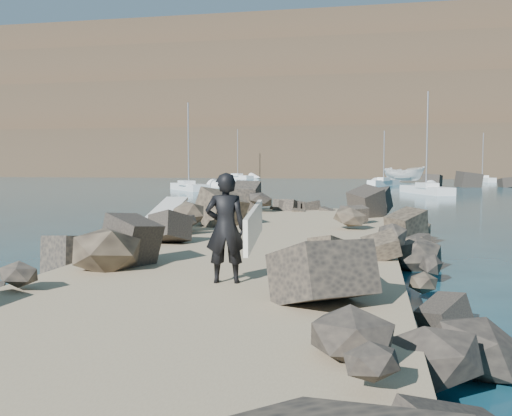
# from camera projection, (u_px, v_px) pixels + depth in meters

# --- Properties ---
(ground) EXTENTS (800.00, 800.00, 0.00)m
(ground) POSITION_uv_depth(u_px,v_px,m) (264.00, 268.00, 13.54)
(ground) COLOR #0F384C
(ground) RESTS_ON ground
(jetty) EXTENTS (6.00, 26.00, 0.60)m
(jetty) POSITION_uv_depth(u_px,v_px,m) (246.00, 270.00, 11.56)
(jetty) COLOR #8C7759
(jetty) RESTS_ON ground
(riprap_left) EXTENTS (2.60, 22.00, 1.00)m
(riprap_left) POSITION_uv_depth(u_px,v_px,m) (123.00, 253.00, 12.61)
(riprap_left) COLOR black
(riprap_left) RESTS_ON ground
(riprap_right) EXTENTS (2.60, 22.00, 1.00)m
(riprap_right) POSITION_uv_depth(u_px,v_px,m) (392.00, 261.00, 11.46)
(riprap_right) COLOR black
(riprap_right) RESTS_ON ground
(headland) EXTENTS (360.00, 140.00, 32.00)m
(headland) POSITION_uv_depth(u_px,v_px,m) (399.00, 119.00, 166.70)
(headland) COLOR #2D4919
(headland) RESTS_ON ground
(surfboard_resting) EXTENTS (0.83, 2.68, 0.09)m
(surfboard_resting) POSITION_uv_depth(u_px,v_px,m) (165.00, 215.00, 15.95)
(surfboard_resting) COLOR silver
(surfboard_resting) RESTS_ON riprap_left
(boat_imported) EXTENTS (6.15, 3.59, 2.23)m
(boat_imported) POSITION_uv_depth(u_px,v_px,m) (404.00, 174.00, 80.92)
(boat_imported) COLOR silver
(boat_imported) RESTS_ON ground
(surfer_with_board) EXTENTS (0.93, 2.13, 1.72)m
(surfer_with_board) POSITION_uv_depth(u_px,v_px,m) (229.00, 228.00, 8.85)
(surfer_with_board) COLOR black
(surfer_with_board) RESTS_ON jetty
(sailboat_d) EXTENTS (2.90, 5.97, 7.18)m
(sailboat_d) POSITION_uv_depth(u_px,v_px,m) (482.00, 180.00, 81.93)
(sailboat_d) COLOR white
(sailboat_d) RESTS_ON ground
(sailboat_a) EXTENTS (5.46, 6.59, 8.51)m
(sailboat_a) POSITION_uv_depth(u_px,v_px,m) (189.00, 187.00, 54.71)
(sailboat_a) COLOR white
(sailboat_a) RESTS_ON ground
(sailboat_b) EXTENTS (3.93, 5.18, 6.69)m
(sailboat_b) POSITION_uv_depth(u_px,v_px,m) (384.00, 182.00, 68.65)
(sailboat_b) COLOR white
(sailboat_b) RESTS_ON ground
(sailboat_e) EXTENTS (6.53, 6.03, 8.77)m
(sailboat_e) POSITION_uv_depth(u_px,v_px,m) (238.00, 177.00, 99.28)
(sailboat_e) COLOR white
(sailboat_e) RESTS_ON ground
(sailboat_c) EXTENTS (4.03, 7.36, 8.74)m
(sailboat_c) POSITION_uv_depth(u_px,v_px,m) (426.00, 190.00, 48.09)
(sailboat_c) COLOR white
(sailboat_c) RESTS_ON ground
(headland_buildings) EXTENTS (137.50, 30.50, 5.00)m
(headland_buildings) POSITION_uv_depth(u_px,v_px,m) (427.00, 50.00, 156.37)
(headland_buildings) COLOR white
(headland_buildings) RESTS_ON headland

